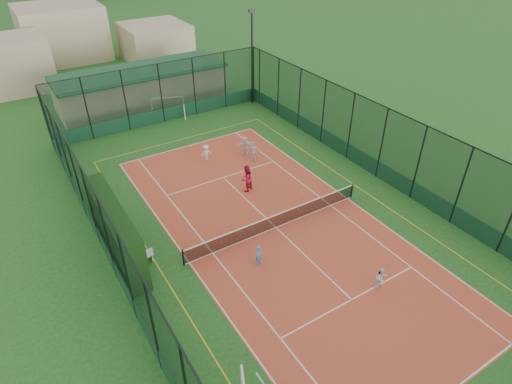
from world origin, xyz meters
TOP-DOWN VIEW (x-y plane):
  - ground at (0.00, 0.00)m, footprint 300.00×300.00m
  - court_slab at (0.00, 0.00)m, footprint 11.17×23.97m
  - tennis_net at (0.00, 0.00)m, footprint 11.67×0.12m
  - perimeter_fence at (0.00, 0.00)m, footprint 18.12×34.12m
  - floodlight_ne at (8.60, 16.60)m, footprint 0.60×0.26m
  - clubhouse at (0.00, 22.00)m, footprint 15.20×7.20m
  - hedge_left at (-8.30, 2.69)m, footprint 1.06×7.04m
  - white_bench at (-7.80, 1.20)m, footprint 1.71×0.68m
  - futsal_goal_far at (0.70, 17.66)m, footprint 2.88×1.72m
  - child_near_mid at (-2.45, -2.01)m, footprint 0.54×0.50m
  - child_near_right at (1.71, -6.50)m, footprint 0.63×0.51m
  - child_far_left at (0.10, 9.14)m, footprint 0.80×0.48m
  - child_far_right at (2.98, 7.28)m, footprint 0.94×0.62m
  - child_far_back at (2.91, 8.45)m, footprint 1.38×0.84m
  - coach at (0.54, 4.22)m, footprint 1.08×0.97m
  - tennis_balls at (-0.64, 1.14)m, footprint 6.80×1.54m

SIDE VIEW (x-z plane):
  - ground at x=0.00m, z-range 0.00..0.00m
  - court_slab at x=0.00m, z-range 0.00..0.01m
  - tennis_balls at x=-0.64m, z-range 0.01..0.08m
  - white_bench at x=-7.80m, z-range 0.00..0.94m
  - tennis_net at x=0.00m, z-range 0.00..1.06m
  - child_near_right at x=1.71m, z-range 0.01..1.22m
  - child_far_left at x=0.10m, z-range 0.01..1.23m
  - child_near_mid at x=-2.45m, z-range 0.01..1.25m
  - child_far_back at x=2.91m, z-range 0.01..1.43m
  - child_far_right at x=2.98m, z-range 0.01..1.50m
  - futsal_goal_far at x=0.70m, z-range 0.00..1.79m
  - coach at x=0.54m, z-range 0.01..1.84m
  - hedge_left at x=-8.30m, z-range 0.00..3.08m
  - clubhouse at x=0.00m, z-range 0.00..3.15m
  - perimeter_fence at x=0.00m, z-range 0.00..5.00m
  - floodlight_ne at x=8.60m, z-range 0.00..8.25m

